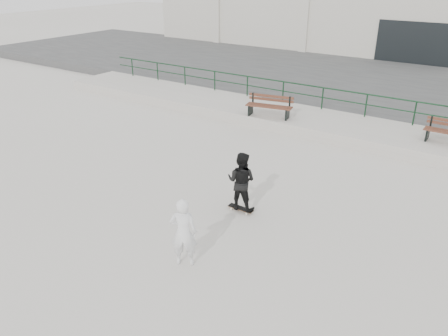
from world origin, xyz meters
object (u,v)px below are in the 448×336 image
Objects in this scene: standing_skater at (241,181)px; bench_left at (269,106)px; skateboard at (241,208)px; seated_skater at (183,232)px.

bench_left is at bearing -76.34° from standing_skater.
skateboard is at bearing -79.26° from bench_left.
skateboard is 0.45× the size of seated_skater.
standing_skater is at bearing -79.26° from bench_left.
skateboard is at bearing 180.00° from standing_skater.
bench_left is 10.18m from seated_skater.
skateboard is (2.83, -6.86, -0.88)m from bench_left.
seated_skater is (0.20, -2.86, -0.09)m from standing_skater.
bench_left is 1.19× the size of seated_skater.
skateboard is at bearing -114.40° from seated_skater.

